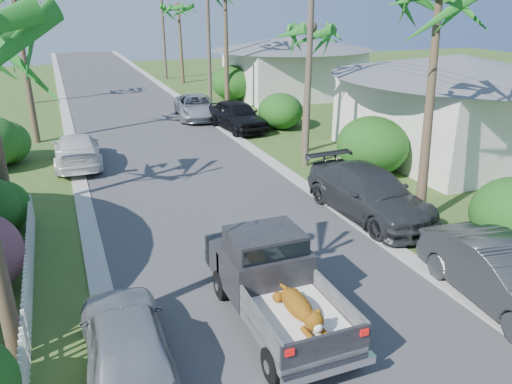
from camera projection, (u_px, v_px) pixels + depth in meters
name	position (u px, v px, depth m)	size (l,w,h in m)	color
ground	(352.00, 383.00, 9.92)	(120.00, 120.00, 0.00)	#3A5720
road	(140.00, 121.00, 31.60)	(8.00, 100.00, 0.02)	#38383A
curb_left	(68.00, 127.00, 30.10)	(0.60, 100.00, 0.06)	#A5A39E
curb_right	(205.00, 116.00, 33.09)	(0.60, 100.00, 0.06)	#A5A39E
pickup_truck	(270.00, 276.00, 11.83)	(1.98, 5.12, 2.06)	black
parked_car_rn	(502.00, 276.00, 12.24)	(1.68, 4.81, 1.59)	#292D2E
parked_car_rm	(369.00, 193.00, 17.43)	(2.32, 5.70, 1.65)	#2D3032
parked_car_rf	(237.00, 115.00, 29.27)	(2.02, 5.02, 1.71)	black
parked_car_rd	(196.00, 107.00, 32.26)	(2.43, 5.27, 1.47)	#ADAEB4
parked_car_ln	(126.00, 340.00, 10.04)	(1.69, 4.20, 1.43)	#A1A3A8
parked_car_lf	(77.00, 150.00, 22.86)	(2.04, 5.02, 1.46)	silver
palm_l_d	(17.00, 12.00, 34.86)	(4.40, 4.40, 7.70)	brown
palm_r_b	(309.00, 28.00, 23.10)	(4.40, 4.40, 7.20)	brown
palm_r_d	(179.00, 6.00, 44.47)	(4.40, 4.40, 8.00)	brown
shrub_r_b	(372.00, 145.00, 21.72)	(3.00, 3.30, 2.50)	#1A4814
shrub_r_c	(281.00, 111.00, 29.50)	(2.60, 2.86, 2.10)	#1A4814
shrub_r_d	(233.00, 83.00, 38.25)	(3.20, 3.52, 2.60)	#1A4814
picket_fence	(28.00, 284.00, 12.43)	(0.10, 11.00, 1.00)	white
house_right_near	(453.00, 110.00, 24.05)	(8.00, 9.00, 4.80)	silver
house_right_far	(292.00, 69.00, 39.70)	(9.00, 8.00, 4.60)	silver
utility_pole_b	(309.00, 64.00, 21.50)	(1.60, 0.26, 9.00)	brown
utility_pole_c	(209.00, 40.00, 34.51)	(1.60, 0.26, 9.00)	brown
utility_pole_d	(163.00, 30.00, 47.52)	(1.60, 0.26, 9.00)	brown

